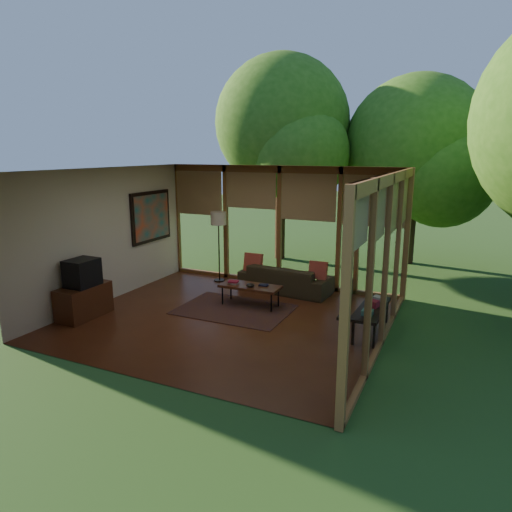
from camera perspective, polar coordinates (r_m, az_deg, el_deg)
The scene contains 25 objects.
floor at distance 8.49m, azimuth -3.54°, elevation -7.82°, with size 5.50×5.50×0.00m, color #612E19.
ceiling at distance 7.94m, azimuth -3.81°, elevation 10.71°, with size 5.50×5.50×0.00m, color silver.
wall_left at distance 9.70m, azimuth -18.12°, elevation 2.48°, with size 0.04×5.00×2.70m, color silver.
wall_front at distance 6.09m, azimuth -14.94°, elevation -3.31°, with size 5.50×0.04×2.70m, color silver.
window_wall_back at distance 10.33m, azimuth 2.95°, elevation 3.73°, with size 5.50×0.12×2.70m, color brown.
window_wall_right at distance 7.24m, azimuth 15.85°, elevation -0.79°, with size 0.12×5.00×2.70m, color brown.
tree_nw at distance 12.90m, azimuth 3.28°, elevation 16.21°, with size 3.63×3.63×5.56m.
tree_ne at distance 12.94m, azimuth 19.39°, elevation 12.64°, with size 3.72×3.72×4.96m.
rug at distance 8.94m, azimuth -2.70°, elevation -6.68°, with size 2.13×1.51×0.01m, color brown.
sofa at distance 9.98m, azimuth 3.69°, elevation -2.84°, with size 1.99×0.78×0.58m, color #362E1B.
pillow_left at distance 10.15m, azimuth -0.34°, elevation -0.85°, with size 0.41×0.14×0.41m, color maroon.
pillow_right at distance 9.63m, azimuth 7.77°, elevation -1.83°, with size 0.38×0.13×0.38m, color maroon.
ct_book_lower at distance 9.12m, azimuth -2.85°, elevation -3.41°, with size 0.19×0.14×0.03m, color #AAA19A.
ct_book_upper at distance 9.11m, azimuth -2.85°, elevation -3.21°, with size 0.20×0.15×0.03m, color maroon.
ct_book_side at distance 8.98m, azimuth 0.94°, elevation -3.66°, with size 0.18×0.13×0.03m, color black.
ct_bowl at distance 8.90m, azimuth -0.71°, elevation -3.66°, with size 0.16×0.16×0.07m, color black.
media_cabinet at distance 9.05m, azimuth -20.72°, elevation -5.31°, with size 0.50×1.00×0.60m, color #522916.
television at distance 8.89m, azimuth -20.91°, elevation -1.96°, with size 0.45×0.55×0.50m, color black.
console_book_a at distance 7.56m, azimuth 12.85°, elevation -6.78°, with size 0.24×0.17×0.09m, color #376051.
console_book_b at distance 7.98m, azimuth 13.54°, elevation -5.68°, with size 0.24×0.17×0.11m, color maroon.
console_book_c at distance 8.36m, azimuth 14.09°, elevation -5.00°, with size 0.23×0.17×0.06m, color #AAA19A.
floor_lamp at distance 10.58m, azimuth -4.71°, elevation 4.22°, with size 0.36×0.36×1.65m.
coffee_table at distance 9.03m, azimuth -0.73°, elevation -3.89°, with size 1.20×0.50×0.43m.
side_console at distance 7.96m, azimuth 13.43°, elevation -6.46°, with size 0.60×1.40×0.46m.
wall_painting at distance 10.70m, azimuth -12.97°, elevation 4.82°, with size 0.06×1.35×1.15m.
Camera 1 is at (3.79, -6.97, 3.02)m, focal length 32.00 mm.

